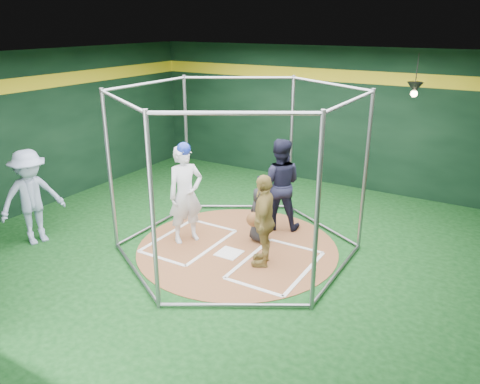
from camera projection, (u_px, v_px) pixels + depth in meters
The scene contains 12 objects.
room_shell at pixel (237, 159), 8.32m from camera, with size 10.10×9.10×3.53m.
clay_disc at pixel (237, 247), 8.91m from camera, with size 3.80×3.80×0.01m, color brown.
home_plate at pixel (229, 253), 8.67m from camera, with size 0.43×0.43×0.01m, color white.
batter_box_left at pixel (189, 241), 9.16m from camera, with size 1.17×1.77×0.01m.
batter_box_right at pixel (276, 265), 8.25m from camera, with size 1.17×1.77×0.01m.
batting_cage at pixel (237, 173), 8.40m from camera, with size 4.05×4.67×3.00m.
pendant_lamp_near at pixel (415, 88), 9.82m from camera, with size 0.34×0.34×0.90m.
batter_figure at pixel (186, 193), 8.88m from camera, with size 0.74×0.83×1.97m.
visitor_leopard at pixel (264, 220), 8.05m from camera, with size 0.97×0.40×1.65m, color tan.
catcher_figure at pixel (259, 215), 8.99m from camera, with size 0.60×0.62×1.09m.
umpire at pixel (279, 184), 9.47m from camera, with size 0.92×0.71×1.89m, color black.
bystander_blue at pixel (32, 197), 8.85m from camera, with size 1.20×0.69×1.85m, color #8D9CBB.
Camera 1 is at (4.13, -6.86, 4.07)m, focal length 35.00 mm.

